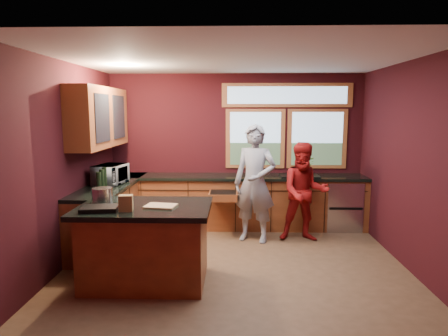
{
  "coord_description": "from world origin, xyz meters",
  "views": [
    {
      "loc": [
        0.0,
        -5.18,
        2.06
      ],
      "look_at": [
        -0.16,
        0.4,
        1.25
      ],
      "focal_mm": 32.0,
      "sensor_mm": 36.0,
      "label": 1
    }
  ],
  "objects_px": {
    "island": "(146,244)",
    "cutting_board": "(161,206)",
    "person_grey": "(255,183)",
    "person_red": "(304,192)",
    "stock_pot": "(102,195)"
  },
  "relations": [
    {
      "from": "cutting_board",
      "to": "stock_pot",
      "type": "relative_size",
      "value": 1.46
    },
    {
      "from": "island",
      "to": "stock_pot",
      "type": "xyz_separation_m",
      "value": [
        -0.55,
        0.15,
        0.56
      ]
    },
    {
      "from": "person_red",
      "to": "stock_pot",
      "type": "height_order",
      "value": "person_red"
    },
    {
      "from": "island",
      "to": "cutting_board",
      "type": "distance_m",
      "value": 0.52
    },
    {
      "from": "island",
      "to": "stock_pot",
      "type": "bearing_deg",
      "value": 164.74
    },
    {
      "from": "island",
      "to": "person_grey",
      "type": "relative_size",
      "value": 0.84
    },
    {
      "from": "person_red",
      "to": "cutting_board",
      "type": "xyz_separation_m",
      "value": [
        -1.95,
        -1.68,
        0.17
      ]
    },
    {
      "from": "island",
      "to": "person_red",
      "type": "height_order",
      "value": "person_red"
    },
    {
      "from": "island",
      "to": "person_red",
      "type": "bearing_deg",
      "value": 37.06
    },
    {
      "from": "island",
      "to": "cutting_board",
      "type": "height_order",
      "value": "cutting_board"
    },
    {
      "from": "cutting_board",
      "to": "person_red",
      "type": "bearing_deg",
      "value": 40.63
    },
    {
      "from": "person_grey",
      "to": "person_red",
      "type": "bearing_deg",
      "value": 23.31
    },
    {
      "from": "island",
      "to": "cutting_board",
      "type": "xyz_separation_m",
      "value": [
        0.2,
        -0.05,
        0.48
      ]
    },
    {
      "from": "person_grey",
      "to": "cutting_board",
      "type": "distance_m",
      "value": 2.02
    },
    {
      "from": "person_grey",
      "to": "cutting_board",
      "type": "relative_size",
      "value": 5.28
    }
  ]
}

